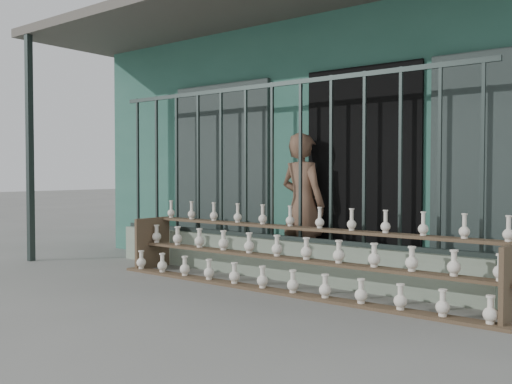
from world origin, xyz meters
The scene contains 6 objects.
ground centered at (0.00, 0.00, 0.00)m, with size 60.00×60.00×0.00m, color slate.
workshop_building centered at (0.00, 4.23, 1.62)m, with size 7.40×6.60×3.21m.
parapet_wall centered at (0.00, 1.30, 0.23)m, with size 5.00×0.20×0.45m, color #93A68E.
security_fence centered at (0.00, 1.30, 1.35)m, with size 5.00×0.04×1.80m.
shelf_rack centered at (0.55, 0.89, 0.36)m, with size 4.50×0.68×0.85m.
elderly_woman centered at (0.23, 1.59, 0.84)m, with size 0.61×0.40×1.67m, color brown.
Camera 1 is at (3.91, -3.97, 1.22)m, focal length 40.00 mm.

